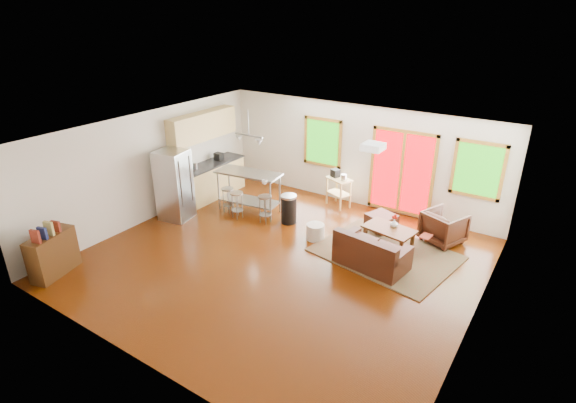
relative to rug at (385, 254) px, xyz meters
The scene contains 29 objects.
floor 2.23m from the rug, 140.75° to the right, with size 7.50×7.00×0.02m, color #391502.
ceiling 3.42m from the rug, 140.75° to the right, with size 7.50×7.00×0.02m, color white.
back_wall 3.01m from the rug, 129.44° to the left, with size 7.50×0.02×2.60m, color silver.
left_wall 5.81m from the rug, 165.58° to the right, with size 0.02×7.00×2.60m, color silver.
right_wall 2.79m from the rug, 34.75° to the right, with size 0.02×7.00×2.60m, color silver.
front_wall 5.37m from the rug, 109.33° to the right, with size 7.50×0.02×2.60m, color silver.
window_left 3.72m from the rug, 143.07° to the left, with size 1.10×0.05×1.30m.
french_doors 2.38m from the rug, 104.41° to the left, with size 1.60×0.05×2.10m.
window_right 2.79m from the rug, 60.20° to the left, with size 1.10×0.05×1.30m.
rug is the anchor object (origin of this frame).
loveseat 0.71m from the rug, 96.05° to the right, with size 1.48×0.96×0.74m.
coffee_table 0.52m from the rug, 105.00° to the left, with size 1.16×0.81×0.42m.
armchair 1.50m from the rug, 55.15° to the left, with size 0.78×0.73×0.80m, color black.
ottoman 1.15m from the rug, 117.82° to the left, with size 0.57×0.57×0.38m, color black.
pouf 1.61m from the rug, behind, with size 0.40×0.40×0.35m, color beige.
vase 0.72m from the rug, 96.40° to the left, with size 0.18×0.19×0.29m.
book 0.91m from the rug, 40.05° to the left, with size 0.21×0.03×0.29m, color maroon.
cabinets 5.30m from the rug, behind, with size 0.64×2.24×2.30m.
refrigerator 5.16m from the rug, 167.03° to the right, with size 0.80×0.79×1.71m.
island 3.81m from the rug, behind, with size 1.71×0.86×1.03m.
cup 3.22m from the rug, behind, with size 0.13×0.10×0.13m, color white.
bar_stool_a 4.17m from the rug, behind, with size 0.32×0.32×0.64m.
bar_stool_b 3.77m from the rug, behind, with size 0.37×0.37×0.67m.
bar_stool_c 3.04m from the rug, behind, with size 0.34×0.34×0.69m.
trash_can 2.56m from the rug, behind, with size 0.46×0.46×0.70m.
kitchen_cart 2.68m from the rug, 140.43° to the left, with size 0.73×0.61×0.96m.
bookshelf 6.62m from the rug, 140.14° to the right, with size 0.62×1.02×1.13m.
ceiling_flush 2.65m from the rug, 98.87° to the right, with size 0.35×0.35×0.12m, color white.
pendant_light 4.09m from the rug, behind, with size 0.80×0.18×0.79m.
Camera 1 is at (4.54, -6.57, 4.82)m, focal length 28.00 mm.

